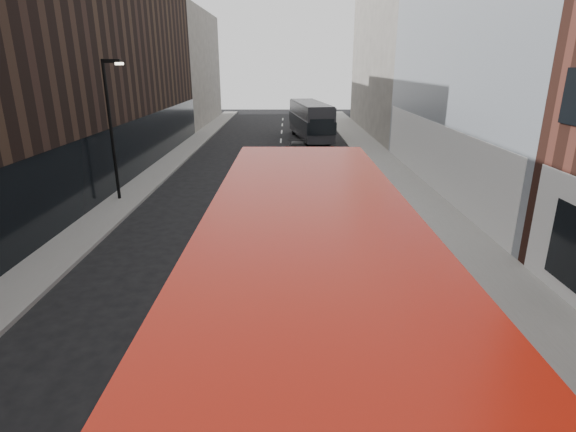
{
  "coord_description": "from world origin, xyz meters",
  "views": [
    {
      "loc": [
        0.64,
        -4.91,
        6.87
      ],
      "look_at": [
        0.65,
        8.05,
        2.5
      ],
      "focal_mm": 28.0,
      "sensor_mm": 36.0,
      "label": 1
    }
  ],
  "objects_px": {
    "street_lamp": "(112,121)",
    "car_c": "(298,150)",
    "red_bus": "(312,417)",
    "car_a": "(304,205)",
    "grey_bus": "(310,120)",
    "car_b": "(303,161)"
  },
  "relations": [
    {
      "from": "street_lamp",
      "to": "car_a",
      "type": "xyz_separation_m",
      "value": [
        9.63,
        -3.13,
        -3.44
      ]
    },
    {
      "from": "grey_bus",
      "to": "car_b",
      "type": "distance_m",
      "value": 14.11
    },
    {
      "from": "red_bus",
      "to": "car_c",
      "type": "bearing_deg",
      "value": 89.2
    },
    {
      "from": "red_bus",
      "to": "car_a",
      "type": "distance_m",
      "value": 15.55
    },
    {
      "from": "street_lamp",
      "to": "car_c",
      "type": "xyz_separation_m",
      "value": [
        9.68,
        11.53,
        -3.57
      ]
    },
    {
      "from": "car_a",
      "to": "car_c",
      "type": "bearing_deg",
      "value": 85.21
    },
    {
      "from": "grey_bus",
      "to": "car_b",
      "type": "relative_size",
      "value": 2.45
    },
    {
      "from": "street_lamp",
      "to": "car_b",
      "type": "bearing_deg",
      "value": 34.64
    },
    {
      "from": "grey_bus",
      "to": "car_a",
      "type": "height_order",
      "value": "grey_bus"
    },
    {
      "from": "street_lamp",
      "to": "car_b",
      "type": "distance_m",
      "value": 12.5
    },
    {
      "from": "street_lamp",
      "to": "car_c",
      "type": "bearing_deg",
      "value": 49.98
    },
    {
      "from": "street_lamp",
      "to": "red_bus",
      "type": "bearing_deg",
      "value": -63.7
    },
    {
      "from": "car_b",
      "to": "car_c",
      "type": "height_order",
      "value": "car_b"
    },
    {
      "from": "car_b",
      "to": "car_c",
      "type": "relative_size",
      "value": 1.08
    },
    {
      "from": "red_bus",
      "to": "car_b",
      "type": "height_order",
      "value": "red_bus"
    },
    {
      "from": "red_bus",
      "to": "car_c",
      "type": "xyz_separation_m",
      "value": [
        0.52,
        30.07,
        -2.21
      ]
    },
    {
      "from": "street_lamp",
      "to": "grey_bus",
      "type": "height_order",
      "value": "street_lamp"
    },
    {
      "from": "car_b",
      "to": "street_lamp",
      "type": "bearing_deg",
      "value": -150.8
    },
    {
      "from": "street_lamp",
      "to": "car_a",
      "type": "height_order",
      "value": "street_lamp"
    },
    {
      "from": "red_bus",
      "to": "car_b",
      "type": "distance_m",
      "value": 25.47
    },
    {
      "from": "car_c",
      "to": "red_bus",
      "type": "bearing_deg",
      "value": -92.52
    },
    {
      "from": "car_c",
      "to": "car_b",
      "type": "bearing_deg",
      "value": -88.97
    }
  ]
}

